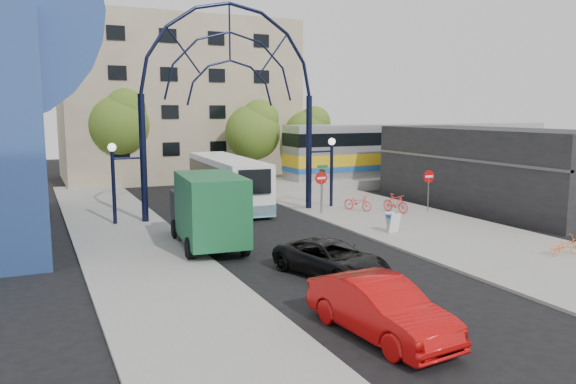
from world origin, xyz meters
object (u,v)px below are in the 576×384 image
city_bus (227,181)px  bike_near_a (358,202)px  green_truck (207,210)px  street_name_sign (322,178)px  tree_north_c (309,131)px  red_sedan (380,308)px  tree_north_b (119,121)px  tree_north_a (255,129)px  train_car (423,149)px  gateway_arch (230,67)px  stop_sign (321,182)px  sandwich_board (393,220)px  black_suv (332,259)px  bike_near_b (396,203)px  bike_far_a (566,245)px  do_not_enter_sign (429,181)px

city_bus → bike_near_a: 8.54m
green_truck → street_name_sign: bearing=36.1°
tree_north_c → red_sedan: size_ratio=1.34×
tree_north_b → city_bus: tree_north_b is taller
tree_north_a → city_bus: tree_north_a is taller
train_car → street_name_sign: bearing=-147.6°
tree_north_a → gateway_arch: bearing=-117.2°
tree_north_a → red_sedan: size_ratio=1.44×
gateway_arch → city_bus: size_ratio=1.19×
stop_sign → red_sedan: (-6.95, -16.39, -1.19)m
stop_sign → sandwich_board: (0.80, -6.02, -1.25)m
tree_north_b → red_sedan: bearing=-87.1°
black_suv → street_name_sign: bearing=46.1°
tree_north_b → bike_near_b: size_ratio=4.38×
sandwich_board → bike_near_a: size_ratio=0.53×
stop_sign → black_suv: size_ratio=0.53×
tree_north_b → bike_far_a: bearing=-66.4°
gateway_arch → red_sedan: (-2.15, -18.39, -7.75)m
green_truck → tree_north_b: bearing=96.3°
tree_north_c → green_truck: bearing=-127.2°
street_name_sign → red_sedan: (-7.35, -16.99, -1.33)m
sandwich_board → red_sedan: size_ratio=0.20×
tree_north_b → city_bus: size_ratio=0.70×
stop_sign → city_bus: (-3.90, 5.52, -0.36)m
train_car → green_truck: bearing=-148.1°
stop_sign → sandwich_board: bearing=-82.4°
tree_north_a → black_suv: bearing=-105.1°
bike_near_a → bike_near_b: bearing=-68.9°
red_sedan → bike_near_b: (11.15, 14.88, -0.13)m
black_suv → red_sedan: (-1.56, -5.50, 0.14)m
stop_sign → do_not_enter_sign: (6.20, -2.00, -0.02)m
tree_north_c → bike_far_a: size_ratio=4.08×
tree_north_b → tree_north_c: bearing=-7.1°
sandwich_board → tree_north_a: bearing=88.5°
street_name_sign → bike_near_a: size_ratio=1.49×
do_not_enter_sign → street_name_sign: bearing=155.8°
street_name_sign → bike_near_a: street_name_sign is taller
do_not_enter_sign → tree_north_a: size_ratio=0.35×
tree_north_c → red_sedan: tree_north_c is taller
black_suv → bike_near_b: black_suv is taller
gateway_arch → tree_north_c: (12.12, 13.93, -4.28)m
stop_sign → city_bus: size_ratio=0.22×
gateway_arch → sandwich_board: gateway_arch is taller
gateway_arch → red_sedan: size_ratio=2.80×
gateway_arch → black_suv: size_ratio=2.88×
bike_near_b → tree_north_a: bearing=83.9°
green_truck → tree_north_c: bearing=58.0°
stop_sign → bike_far_a: bearing=-69.6°
train_car → green_truck: 27.65m
tree_north_b → do_not_enter_sign: bearing=-53.3°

